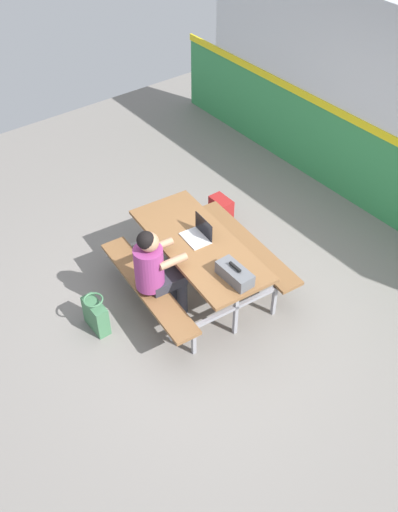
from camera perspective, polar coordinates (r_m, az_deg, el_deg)
ground_plane at (r=6.37m, az=1.45°, el=-5.01°), size 10.00×10.00×0.02m
accent_backdrop at (r=7.29m, az=19.15°, el=11.80°), size 8.00×0.14×2.60m
picnic_table_main at (r=6.11m, az=-0.00°, el=0.16°), size 1.83×1.69×0.74m
student_nearer at (r=5.78m, az=-4.30°, el=-1.21°), size 0.39×0.53×1.21m
laptop_silver at (r=6.04m, az=-0.08°, el=2.19°), size 0.34×0.25×0.22m
toolbox_grey at (r=5.56m, az=3.59°, el=-1.80°), size 0.40×0.18×0.18m
backpack_dark at (r=7.26m, az=2.25°, el=4.29°), size 0.30×0.22×0.44m
tote_bag_bright at (r=6.11m, az=-10.26°, el=-5.80°), size 0.34×0.21×0.43m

